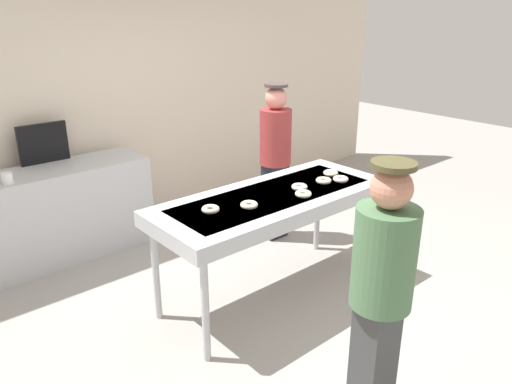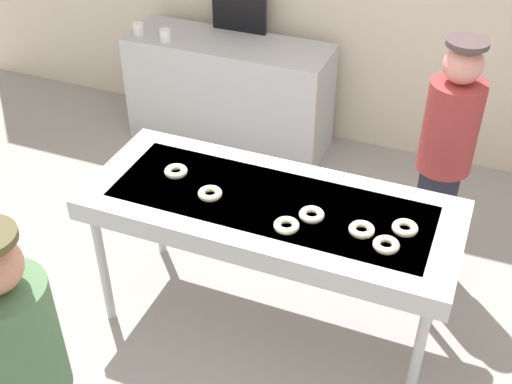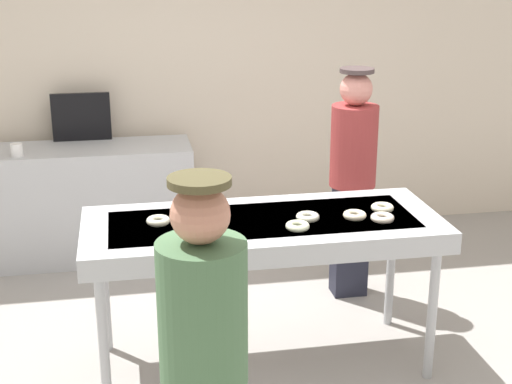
{
  "view_description": "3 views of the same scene",
  "coord_description": "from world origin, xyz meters",
  "px_view_note": "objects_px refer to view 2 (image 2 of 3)",
  "views": [
    {
      "loc": [
        -2.54,
        -2.75,
        2.37
      ],
      "look_at": [
        -0.21,
        -0.04,
        1.02
      ],
      "focal_mm": 34.63,
      "sensor_mm": 36.0,
      "label": 1
    },
    {
      "loc": [
        0.98,
        -2.66,
        3.07
      ],
      "look_at": [
        -0.07,
        -0.03,
        0.99
      ],
      "focal_mm": 46.01,
      "sensor_mm": 36.0,
      "label": 2
    },
    {
      "loc": [
        -0.77,
        -3.9,
        2.41
      ],
      "look_at": [
        -0.02,
        0.09,
        1.07
      ],
      "focal_mm": 51.87,
      "sensor_mm": 36.0,
      "label": 3
    }
  ],
  "objects_px": {
    "paper_cup_0": "(138,29)",
    "sugar_donut_1": "(405,228)",
    "sugar_donut_0": "(286,226)",
    "sugar_donut_3": "(362,230)",
    "paper_cup_1": "(165,35)",
    "sugar_donut_5": "(312,215)",
    "prep_counter": "(229,93)",
    "sugar_donut_2": "(210,193)",
    "menu_display": "(239,8)",
    "customer_waiting": "(26,370)",
    "fryer_conveyor": "(270,211)",
    "worker_baker": "(445,153)",
    "sugar_donut_6": "(386,245)",
    "sugar_donut_4": "(176,171)"
  },
  "relations": [
    {
      "from": "prep_counter",
      "to": "menu_display",
      "type": "distance_m",
      "value": 0.7
    },
    {
      "from": "prep_counter",
      "to": "paper_cup_1",
      "type": "xyz_separation_m",
      "value": [
        -0.47,
        -0.18,
        0.51
      ]
    },
    {
      "from": "sugar_donut_2",
      "to": "menu_display",
      "type": "height_order",
      "value": "menu_display"
    },
    {
      "from": "sugar_donut_1",
      "to": "sugar_donut_4",
      "type": "relative_size",
      "value": 1.0
    },
    {
      "from": "fryer_conveyor",
      "to": "sugar_donut_6",
      "type": "bearing_deg",
      "value": -12.53
    },
    {
      "from": "paper_cup_1",
      "to": "sugar_donut_2",
      "type": "bearing_deg",
      "value": -55.37
    },
    {
      "from": "sugar_donut_4",
      "to": "sugar_donut_5",
      "type": "xyz_separation_m",
      "value": [
        0.84,
        -0.09,
        0.0
      ]
    },
    {
      "from": "sugar_donut_0",
      "to": "sugar_donut_1",
      "type": "distance_m",
      "value": 0.6
    },
    {
      "from": "sugar_donut_3",
      "to": "sugar_donut_5",
      "type": "distance_m",
      "value": 0.27
    },
    {
      "from": "sugar_donut_3",
      "to": "customer_waiting",
      "type": "relative_size",
      "value": 0.08
    },
    {
      "from": "sugar_donut_4",
      "to": "sugar_donut_6",
      "type": "height_order",
      "value": "same"
    },
    {
      "from": "customer_waiting",
      "to": "prep_counter",
      "type": "height_order",
      "value": "customer_waiting"
    },
    {
      "from": "sugar_donut_1",
      "to": "customer_waiting",
      "type": "xyz_separation_m",
      "value": [
        -1.23,
        -1.45,
        -0.02
      ]
    },
    {
      "from": "sugar_donut_0",
      "to": "sugar_donut_4",
      "type": "bearing_deg",
      "value": 163.23
    },
    {
      "from": "sugar_donut_2",
      "to": "sugar_donut_4",
      "type": "xyz_separation_m",
      "value": [
        -0.27,
        0.12,
        0.0
      ]
    },
    {
      "from": "sugar_donut_1",
      "to": "sugar_donut_6",
      "type": "distance_m",
      "value": 0.18
    },
    {
      "from": "customer_waiting",
      "to": "paper_cup_0",
      "type": "distance_m",
      "value": 3.42
    },
    {
      "from": "sugar_donut_4",
      "to": "menu_display",
      "type": "xyz_separation_m",
      "value": [
        -0.49,
        2.08,
        0.17
      ]
    },
    {
      "from": "sugar_donut_3",
      "to": "prep_counter",
      "type": "relative_size",
      "value": 0.08
    },
    {
      "from": "sugar_donut_2",
      "to": "sugar_donut_3",
      "type": "distance_m",
      "value": 0.85
    },
    {
      "from": "customer_waiting",
      "to": "sugar_donut_1",
      "type": "bearing_deg",
      "value": 35.13
    },
    {
      "from": "sugar_donut_1",
      "to": "fryer_conveyor",
      "type": "bearing_deg",
      "value": -178.59
    },
    {
      "from": "sugar_donut_0",
      "to": "sugar_donut_5",
      "type": "distance_m",
      "value": 0.16
    },
    {
      "from": "worker_baker",
      "to": "prep_counter",
      "type": "xyz_separation_m",
      "value": [
        -1.89,
        1.04,
        -0.47
      ]
    },
    {
      "from": "sugar_donut_5",
      "to": "sugar_donut_3",
      "type": "bearing_deg",
      "value": -4.66
    },
    {
      "from": "sugar_donut_4",
      "to": "worker_baker",
      "type": "distance_m",
      "value": 1.61
    },
    {
      "from": "paper_cup_1",
      "to": "menu_display",
      "type": "height_order",
      "value": "menu_display"
    },
    {
      "from": "paper_cup_0",
      "to": "sugar_donut_1",
      "type": "bearing_deg",
      "value": -33.99
    },
    {
      "from": "sugar_donut_2",
      "to": "menu_display",
      "type": "xyz_separation_m",
      "value": [
        -0.76,
        2.2,
        0.17
      ]
    },
    {
      "from": "sugar_donut_1",
      "to": "menu_display",
      "type": "height_order",
      "value": "menu_display"
    },
    {
      "from": "fryer_conveyor",
      "to": "prep_counter",
      "type": "distance_m",
      "value": 2.21
    },
    {
      "from": "prep_counter",
      "to": "paper_cup_0",
      "type": "bearing_deg",
      "value": -168.78
    },
    {
      "from": "sugar_donut_3",
      "to": "worker_baker",
      "type": "distance_m",
      "value": 0.96
    },
    {
      "from": "sugar_donut_3",
      "to": "paper_cup_1",
      "type": "distance_m",
      "value": 2.73
    },
    {
      "from": "sugar_donut_0",
      "to": "sugar_donut_5",
      "type": "relative_size",
      "value": 1.0
    },
    {
      "from": "customer_waiting",
      "to": "sugar_donut_3",
      "type": "bearing_deg",
      "value": 38.21
    },
    {
      "from": "sugar_donut_3",
      "to": "sugar_donut_4",
      "type": "relative_size",
      "value": 1.0
    },
    {
      "from": "sugar_donut_6",
      "to": "prep_counter",
      "type": "relative_size",
      "value": 0.08
    },
    {
      "from": "fryer_conveyor",
      "to": "worker_baker",
      "type": "xyz_separation_m",
      "value": [
        0.8,
        0.84,
        0.07
      ]
    },
    {
      "from": "fryer_conveyor",
      "to": "paper_cup_0",
      "type": "distance_m",
      "value": 2.52
    },
    {
      "from": "sugar_donut_6",
      "to": "paper_cup_1",
      "type": "distance_m",
      "value": 2.89
    },
    {
      "from": "sugar_donut_4",
      "to": "prep_counter",
      "type": "xyz_separation_m",
      "value": [
        -0.49,
        1.84,
        -0.49
      ]
    },
    {
      "from": "sugar_donut_0",
      "to": "sugar_donut_1",
      "type": "xyz_separation_m",
      "value": [
        0.57,
        0.21,
        0.0
      ]
    },
    {
      "from": "sugar_donut_5",
      "to": "prep_counter",
      "type": "relative_size",
      "value": 0.08
    },
    {
      "from": "sugar_donut_0",
      "to": "paper_cup_1",
      "type": "height_order",
      "value": "paper_cup_1"
    },
    {
      "from": "sugar_donut_4",
      "to": "worker_baker",
      "type": "xyz_separation_m",
      "value": [
        1.4,
        0.8,
        -0.02
      ]
    },
    {
      "from": "sugar_donut_6",
      "to": "customer_waiting",
      "type": "xyz_separation_m",
      "value": [
        -1.17,
        -1.28,
        -0.02
      ]
    },
    {
      "from": "sugar_donut_3",
      "to": "customer_waiting",
      "type": "height_order",
      "value": "customer_waiting"
    },
    {
      "from": "sugar_donut_0",
      "to": "sugar_donut_6",
      "type": "relative_size",
      "value": 1.0
    },
    {
      "from": "menu_display",
      "to": "customer_waiting",
      "type": "bearing_deg",
      "value": -80.8
    }
  ]
}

